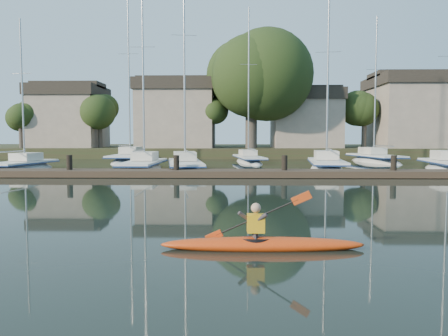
{
  "coord_description": "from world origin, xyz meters",
  "views": [
    {
      "loc": [
        0.18,
        -10.14,
        2.29
      ],
      "look_at": [
        -0.14,
        4.45,
        1.2
      ],
      "focal_mm": 35.0,
      "sensor_mm": 36.0,
      "label": 1
    }
  ],
  "objects_px": {
    "sailboat_7": "(375,165)",
    "sailboat_1": "(144,173)",
    "dock": "(230,173)",
    "sailboat_2": "(185,173)",
    "sailboat_6": "(249,164)",
    "sailboat_3": "(326,173)",
    "sailboat_5": "(130,164)",
    "kayak": "(261,241)",
    "sailboat_0": "(23,173)"
  },
  "relations": [
    {
      "from": "sailboat_7",
      "to": "sailboat_1",
      "type": "bearing_deg",
      "value": -163.47
    },
    {
      "from": "dock",
      "to": "sailboat_2",
      "type": "bearing_deg",
      "value": 125.02
    },
    {
      "from": "sailboat_6",
      "to": "sailboat_7",
      "type": "bearing_deg",
      "value": -5.03
    },
    {
      "from": "sailboat_3",
      "to": "sailboat_6",
      "type": "bearing_deg",
      "value": 129.04
    },
    {
      "from": "sailboat_5",
      "to": "sailboat_7",
      "type": "height_order",
      "value": "sailboat_5"
    },
    {
      "from": "kayak",
      "to": "dock",
      "type": "relative_size",
      "value": 0.12
    },
    {
      "from": "sailboat_1",
      "to": "sailboat_6",
      "type": "relative_size",
      "value": 0.98
    },
    {
      "from": "dock",
      "to": "sailboat_6",
      "type": "bearing_deg",
      "value": 83.51
    },
    {
      "from": "sailboat_6",
      "to": "kayak",
      "type": "bearing_deg",
      "value": -99.12
    },
    {
      "from": "kayak",
      "to": "sailboat_2",
      "type": "bearing_deg",
      "value": 99.76
    },
    {
      "from": "sailboat_0",
      "to": "sailboat_3",
      "type": "height_order",
      "value": "sailboat_3"
    },
    {
      "from": "sailboat_3",
      "to": "sailboat_7",
      "type": "height_order",
      "value": "sailboat_7"
    },
    {
      "from": "sailboat_1",
      "to": "sailboat_5",
      "type": "height_order",
      "value": "sailboat_5"
    },
    {
      "from": "sailboat_1",
      "to": "sailboat_0",
      "type": "bearing_deg",
      "value": 179.35
    },
    {
      "from": "kayak",
      "to": "sailboat_3",
      "type": "xyz_separation_m",
      "value": [
        5.7,
        20.7,
        -0.36
      ]
    },
    {
      "from": "sailboat_1",
      "to": "sailboat_3",
      "type": "xyz_separation_m",
      "value": [
        12.2,
        0.76,
        -0.01
      ]
    },
    {
      "from": "sailboat_7",
      "to": "sailboat_3",
      "type": "bearing_deg",
      "value": -135.42
    },
    {
      "from": "sailboat_2",
      "to": "sailboat_3",
      "type": "bearing_deg",
      "value": -3.19
    },
    {
      "from": "sailboat_0",
      "to": "sailboat_2",
      "type": "xyz_separation_m",
      "value": [
        10.89,
        -0.33,
        -0.01
      ]
    },
    {
      "from": "sailboat_0",
      "to": "sailboat_1",
      "type": "distance_m",
      "value": 8.12
    },
    {
      "from": "sailboat_3",
      "to": "sailboat_7",
      "type": "xyz_separation_m",
      "value": [
        5.88,
        8.28,
        -0.0
      ]
    },
    {
      "from": "sailboat_1",
      "to": "kayak",
      "type": "bearing_deg",
      "value": -71.68
    },
    {
      "from": "dock",
      "to": "sailboat_0",
      "type": "relative_size",
      "value": 3.04
    },
    {
      "from": "sailboat_2",
      "to": "sailboat_7",
      "type": "height_order",
      "value": "sailboat_2"
    },
    {
      "from": "sailboat_6",
      "to": "sailboat_7",
      "type": "distance_m",
      "value": 10.85
    },
    {
      "from": "sailboat_3",
      "to": "sailboat_6",
      "type": "height_order",
      "value": "sailboat_6"
    },
    {
      "from": "sailboat_3",
      "to": "sailboat_7",
      "type": "relative_size",
      "value": 0.99
    },
    {
      "from": "sailboat_0",
      "to": "sailboat_2",
      "type": "relative_size",
      "value": 0.74
    },
    {
      "from": "dock",
      "to": "sailboat_7",
      "type": "bearing_deg",
      "value": 47.62
    },
    {
      "from": "dock",
      "to": "sailboat_2",
      "type": "height_order",
      "value": "sailboat_2"
    },
    {
      "from": "kayak",
      "to": "dock",
      "type": "xyz_separation_m",
      "value": [
        -0.74,
        15.48,
        0.04
      ]
    },
    {
      "from": "sailboat_5",
      "to": "sailboat_6",
      "type": "relative_size",
      "value": 1.14
    },
    {
      "from": "dock",
      "to": "sailboat_2",
      "type": "xyz_separation_m",
      "value": [
        -2.98,
        4.26,
        -0.39
      ]
    },
    {
      "from": "sailboat_3",
      "to": "sailboat_5",
      "type": "distance_m",
      "value": 17.61
    },
    {
      "from": "kayak",
      "to": "sailboat_7",
      "type": "xyz_separation_m",
      "value": [
        11.58,
        28.98,
        -0.36
      ]
    },
    {
      "from": "sailboat_0",
      "to": "sailboat_5",
      "type": "xyz_separation_m",
      "value": [
        4.94,
        9.22,
        -0.02
      ]
    },
    {
      "from": "dock",
      "to": "sailboat_0",
      "type": "height_order",
      "value": "sailboat_0"
    },
    {
      "from": "sailboat_0",
      "to": "sailboat_3",
      "type": "bearing_deg",
      "value": 9.31
    },
    {
      "from": "kayak",
      "to": "sailboat_1",
      "type": "distance_m",
      "value": 20.98
    },
    {
      "from": "sailboat_0",
      "to": "sailboat_6",
      "type": "distance_m",
      "value": 17.51
    },
    {
      "from": "sailboat_0",
      "to": "sailboat_5",
      "type": "height_order",
      "value": "sailboat_5"
    },
    {
      "from": "sailboat_0",
      "to": "sailboat_6",
      "type": "bearing_deg",
      "value": 36.25
    },
    {
      "from": "sailboat_2",
      "to": "sailboat_3",
      "type": "height_order",
      "value": "sailboat_2"
    },
    {
      "from": "sailboat_3",
      "to": "sailboat_2",
      "type": "bearing_deg",
      "value": -167.62
    },
    {
      "from": "sailboat_6",
      "to": "dock",
      "type": "bearing_deg",
      "value": -104.13
    },
    {
      "from": "sailboat_2",
      "to": "sailboat_6",
      "type": "xyz_separation_m",
      "value": [
        4.46,
        8.75,
        0.02
      ]
    },
    {
      "from": "sailboat_6",
      "to": "sailboat_0",
      "type": "bearing_deg",
      "value": -158.92
    },
    {
      "from": "sailboat_3",
      "to": "sailboat_5",
      "type": "relative_size",
      "value": 0.84
    },
    {
      "from": "sailboat_2",
      "to": "sailboat_0",
      "type": "bearing_deg",
      "value": 169.21
    },
    {
      "from": "kayak",
      "to": "sailboat_3",
      "type": "relative_size",
      "value": 0.3
    }
  ]
}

